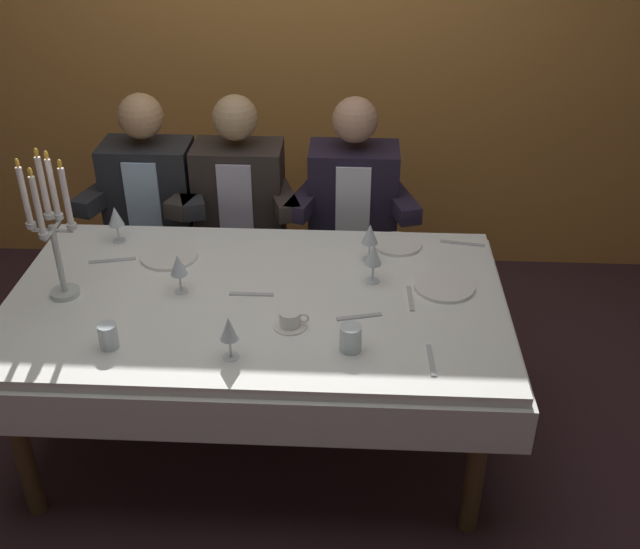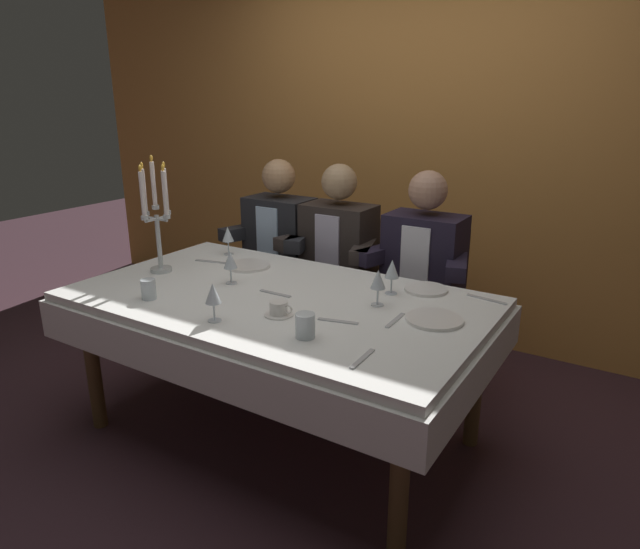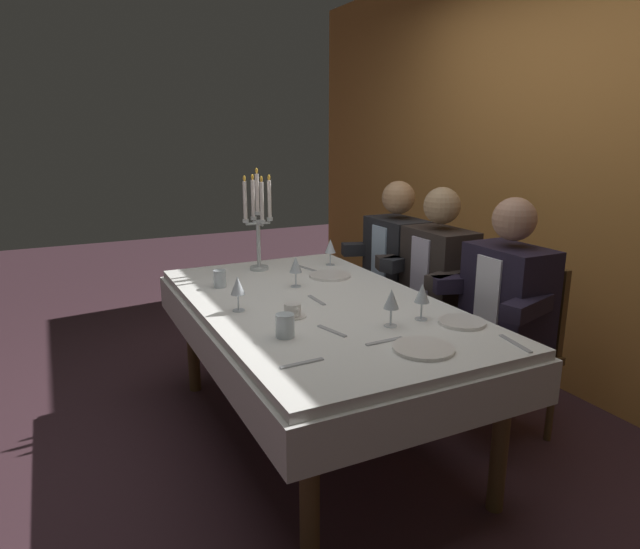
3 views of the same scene
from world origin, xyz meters
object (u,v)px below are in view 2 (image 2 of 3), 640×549
object	(u,v)px
wine_glass_4	(213,294)
water_tumbler_0	(149,289)
dinner_plate_2	(248,266)
seated_diner_0	(281,238)
wine_glass_3	(392,270)
seated_diner_2	(424,262)
dining_table	(278,319)
wine_glass_0	(228,235)
wine_glass_2	(378,280)
dinner_plate_1	(434,319)
coffee_cup_0	(279,309)
water_tumbler_1	(305,326)
candelabra	(157,218)
wine_glass_1	(230,261)
dinner_plate_0	(426,289)
seated_diner_1	(339,248)

from	to	relation	value
wine_glass_4	water_tumbler_0	size ratio (longest dim) A/B	1.78
dinner_plate_2	seated_diner_0	xyz separation A→B (m)	(-0.23, 0.61, -0.01)
wine_glass_3	seated_diner_0	xyz separation A→B (m)	(-1.06, 0.59, -0.12)
seated_diner_2	dining_table	bearing A→B (deg)	-112.24
wine_glass_0	water_tumbler_0	world-z (taller)	wine_glass_0
wine_glass_2	dinner_plate_1	bearing A→B (deg)	-7.25
dining_table	wine_glass_2	distance (m)	0.52
wine_glass_0	coffee_cup_0	xyz separation A→B (m)	(0.79, -0.60, -0.09)
dinner_plate_1	wine_glass_2	distance (m)	0.30
dinner_plate_1	coffee_cup_0	bearing A→B (deg)	-153.44
wine_glass_2	water_tumbler_1	xyz separation A→B (m)	(-0.08, -0.45, -0.07)
water_tumbler_1	coffee_cup_0	size ratio (longest dim) A/B	0.73
candelabra	water_tumbler_0	bearing A→B (deg)	-50.09
dinner_plate_2	wine_glass_2	bearing A→B (deg)	-9.67
water_tumbler_1	wine_glass_1	bearing A→B (deg)	152.87
dinner_plate_0	coffee_cup_0	distance (m)	0.74
water_tumbler_0	wine_glass_3	bearing A→B (deg)	35.74
wine_glass_3	seated_diner_1	distance (m)	0.86
dinner_plate_2	coffee_cup_0	size ratio (longest dim) A/B	1.78
dinner_plate_1	dinner_plate_2	xyz separation A→B (m)	(-1.12, 0.18, 0.00)
wine_glass_0	wine_glass_2	xyz separation A→B (m)	(1.09, -0.27, 0.00)
candelabra	seated_diner_1	distance (m)	1.10
seated_diner_0	seated_diner_1	xyz separation A→B (m)	(0.44, 0.00, 0.00)
seated_diner_0	seated_diner_2	size ratio (longest dim) A/B	1.00
water_tumbler_0	seated_diner_2	xyz separation A→B (m)	(0.83, 1.23, -0.05)
dinner_plate_1	seated_diner_2	xyz separation A→B (m)	(-0.36, 0.79, -0.01)
wine_glass_4	water_tumbler_0	xyz separation A→B (m)	(-0.43, 0.04, -0.07)
seated_diner_1	wine_glass_0	bearing A→B (deg)	-133.67
wine_glass_1	wine_glass_4	size ratio (longest dim) A/B	1.00
wine_glass_2	water_tumbler_0	world-z (taller)	wine_glass_2
dinner_plate_2	seated_diner_0	bearing A→B (deg)	110.51
water_tumbler_1	dining_table	bearing A→B (deg)	139.04
dining_table	seated_diner_0	size ratio (longest dim) A/B	1.56
dining_table	water_tumbler_0	bearing A→B (deg)	-143.17
dinner_plate_1	dinner_plate_2	distance (m)	1.14
dinner_plate_1	dinner_plate_2	bearing A→B (deg)	170.93
water_tumbler_0	seated_diner_1	distance (m)	1.26
candelabra	coffee_cup_0	xyz separation A→B (m)	(0.88, -0.16, -0.26)
dinner_plate_2	wine_glass_0	xyz separation A→B (m)	(-0.25, 0.13, 0.11)
seated_diner_2	water_tumbler_1	bearing A→B (deg)	-89.72
seated_diner_1	seated_diner_2	distance (m)	0.55
dinner_plate_0	wine_glass_2	world-z (taller)	wine_glass_2
wine_glass_0	wine_glass_2	size ratio (longest dim) A/B	1.00
dinner_plate_0	coffee_cup_0	xyz separation A→B (m)	(-0.41, -0.62, 0.02)
wine_glass_1	wine_glass_3	bearing A→B (deg)	21.18
water_tumbler_0	seated_diner_1	xyz separation A→B (m)	(0.28, 1.23, -0.05)
dining_table	seated_diner_2	world-z (taller)	seated_diner_2
water_tumbler_1	seated_diner_0	size ratio (longest dim) A/B	0.08
candelabra	seated_diner_2	bearing A→B (deg)	39.93
dinner_plate_1	wine_glass_1	world-z (taller)	wine_glass_1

